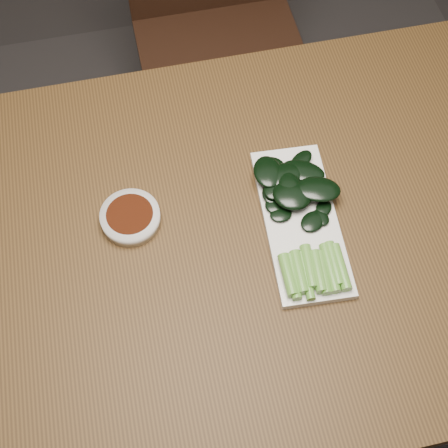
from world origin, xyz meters
The scene contains 6 objects.
ground centered at (0.00, 0.00, 0.00)m, with size 6.00×6.00×0.00m, color #2C292A.
table centered at (0.00, 0.00, 0.68)m, with size 1.40×0.80×0.75m.
chair_far centered at (0.16, 0.76, 0.49)m, with size 0.44×0.44×0.89m.
sauce_bowl centered at (-0.14, 0.06, 0.76)m, with size 0.10×0.10×0.03m.
serving_plate centered at (0.14, -0.01, 0.76)m, with size 0.14×0.31×0.01m.
gai_lan centered at (0.14, 0.00, 0.78)m, with size 0.15×0.29×0.03m.
Camera 1 is at (-0.10, -0.49, 1.70)m, focal length 50.00 mm.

